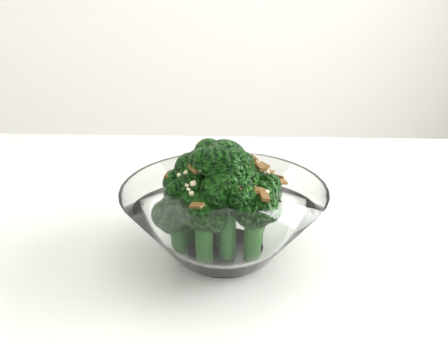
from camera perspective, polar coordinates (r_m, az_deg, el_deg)
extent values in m
cube|color=white|center=(0.59, -14.35, -9.66)|extent=(1.32, 1.00, 0.04)
cylinder|color=white|center=(1.13, 22.05, -16.08)|extent=(0.04, 0.04, 0.71)
cylinder|color=white|center=(0.55, 0.00, -8.33)|extent=(0.09, 0.09, 0.01)
cylinder|color=#1B5215|center=(0.57, 3.99, -4.00)|extent=(0.02, 0.02, 0.04)
sphere|color=#14480D|center=(0.56, 4.08, -1.23)|extent=(0.04, 0.04, 0.04)
cylinder|color=#1B5215|center=(0.51, 3.29, -6.97)|extent=(0.02, 0.02, 0.05)
sphere|color=#14480D|center=(0.49, 3.39, -3.34)|extent=(0.04, 0.04, 0.04)
cylinder|color=#1B5215|center=(0.51, -2.29, -7.18)|extent=(0.02, 0.02, 0.05)
sphere|color=#14480D|center=(0.49, -2.36, -3.70)|extent=(0.04, 0.04, 0.04)
cylinder|color=#1B5215|center=(0.53, -5.18, -6.72)|extent=(0.02, 0.02, 0.04)
sphere|color=#14480D|center=(0.51, -5.30, -3.83)|extent=(0.04, 0.04, 0.04)
cylinder|color=#1B5215|center=(0.53, 0.00, -3.77)|extent=(0.02, 0.02, 0.08)
sphere|color=#14480D|center=(0.51, 0.00, 1.71)|extent=(0.05, 0.05, 0.05)
cylinder|color=#1B5215|center=(0.51, 0.39, -5.67)|extent=(0.02, 0.02, 0.07)
sphere|color=#14480D|center=(0.49, 0.40, -0.91)|extent=(0.05, 0.05, 0.05)
cylinder|color=#1B5215|center=(0.58, -0.13, -3.50)|extent=(0.02, 0.02, 0.04)
sphere|color=#14480D|center=(0.56, -0.13, -0.66)|extent=(0.04, 0.04, 0.04)
cylinder|color=#1B5215|center=(0.54, 3.62, -4.77)|extent=(0.02, 0.02, 0.06)
sphere|color=#14480D|center=(0.52, 3.73, -0.99)|extent=(0.04, 0.04, 0.04)
cylinder|color=#1B5215|center=(0.55, -3.81, -4.66)|extent=(0.02, 0.02, 0.05)
sphere|color=#14480D|center=(0.53, -3.92, -1.00)|extent=(0.05, 0.05, 0.05)
cylinder|color=#1B5215|center=(0.54, -2.22, -3.89)|extent=(0.02, 0.02, 0.07)
sphere|color=#14480D|center=(0.52, -2.31, 0.94)|extent=(0.05, 0.05, 0.05)
cube|color=olive|center=(0.52, 3.06, 2.26)|extent=(0.01, 0.01, 0.00)
cube|color=olive|center=(0.57, -0.74, 2.22)|extent=(0.02, 0.01, 0.01)
cube|color=olive|center=(0.52, 5.27, 0.69)|extent=(0.01, 0.01, 0.01)
cube|color=olive|center=(0.51, -3.87, 1.93)|extent=(0.02, 0.02, 0.01)
cube|color=olive|center=(0.52, 3.28, 2.02)|extent=(0.01, 0.01, 0.01)
cube|color=olive|center=(0.53, 1.48, 3.19)|extent=(0.01, 0.02, 0.01)
cube|color=olive|center=(0.50, 4.32, 1.29)|extent=(0.01, 0.01, 0.01)
cube|color=olive|center=(0.52, -6.22, 0.45)|extent=(0.01, 0.02, 0.01)
cube|color=olive|center=(0.50, -2.02, 2.29)|extent=(0.01, 0.01, 0.01)
cube|color=olive|center=(0.48, 3.42, -1.22)|extent=(0.01, 0.02, 0.00)
cube|color=olive|center=(0.49, -3.34, 1.27)|extent=(0.01, 0.02, 0.01)
cube|color=olive|center=(0.52, -3.70, 1.70)|extent=(0.01, 0.02, 0.01)
cube|color=olive|center=(0.52, 6.53, -0.31)|extent=(0.02, 0.01, 0.01)
cube|color=olive|center=(0.48, 4.58, -1.93)|extent=(0.01, 0.02, 0.01)
cube|color=olive|center=(0.48, 3.89, -1.14)|extent=(0.02, 0.01, 0.01)
cube|color=olive|center=(0.51, -2.07, 3.02)|extent=(0.01, 0.01, 0.01)
cube|color=olive|center=(0.55, -0.68, 2.53)|extent=(0.02, 0.01, 0.01)
cube|color=olive|center=(0.51, 2.98, 2.19)|extent=(0.01, 0.01, 0.01)
cube|color=olive|center=(0.47, -3.13, -3.03)|extent=(0.02, 0.01, 0.01)
cube|color=olive|center=(0.55, 4.59, 1.49)|extent=(0.01, 0.01, 0.01)
cube|color=olive|center=(0.56, 2.89, 1.61)|extent=(0.01, 0.01, 0.01)
cube|color=olive|center=(0.48, -0.99, 2.47)|extent=(0.01, 0.01, 0.01)
cube|color=olive|center=(0.47, 2.11, -1.00)|extent=(0.01, 0.01, 0.01)
cube|color=olive|center=(0.48, 1.05, 1.46)|extent=(0.02, 0.02, 0.01)
cube|color=olive|center=(0.53, 3.28, 2.28)|extent=(0.01, 0.02, 0.01)
cube|color=olive|center=(0.51, 3.76, 1.63)|extent=(0.01, 0.01, 0.01)
cube|color=olive|center=(0.48, 0.93, 2.52)|extent=(0.01, 0.01, 0.00)
cube|color=olive|center=(0.52, -0.15, 3.38)|extent=(0.01, 0.01, 0.01)
cube|color=olive|center=(0.54, 6.10, 0.28)|extent=(0.02, 0.01, 0.01)
cube|color=olive|center=(0.52, -0.97, 3.23)|extent=(0.01, 0.01, 0.01)
cube|color=beige|center=(0.55, 2.56, 2.29)|extent=(0.01, 0.01, 0.00)
cube|color=beige|center=(0.55, -2.48, 2.02)|extent=(0.01, 0.01, 0.01)
cube|color=beige|center=(0.49, -2.20, 1.76)|extent=(0.00, 0.00, 0.00)
cube|color=beige|center=(0.53, 1.74, 3.25)|extent=(0.00, 0.00, 0.00)
cube|color=beige|center=(0.48, 4.96, -1.48)|extent=(0.00, 0.01, 0.00)
cube|color=beige|center=(0.50, -4.35, 0.74)|extent=(0.01, 0.01, 0.00)
cube|color=beige|center=(0.47, -3.74, -1.65)|extent=(0.01, 0.00, 0.00)
cube|color=beige|center=(0.54, -1.23, 2.66)|extent=(0.01, 0.01, 0.00)
cube|color=beige|center=(0.49, 2.32, 1.10)|extent=(0.01, 0.01, 0.00)
cube|color=beige|center=(0.49, -2.67, 0.98)|extent=(0.00, 0.00, 0.00)
cube|color=beige|center=(0.48, -4.08, -1.17)|extent=(0.00, 0.01, 0.00)
cube|color=beige|center=(0.48, -4.27, -0.71)|extent=(0.00, 0.00, 0.00)
cube|color=beige|center=(0.48, -3.55, -0.50)|extent=(0.01, 0.01, 0.00)
cube|color=beige|center=(0.47, 2.59, -1.99)|extent=(0.00, 0.00, 0.00)
cube|color=beige|center=(0.51, 4.93, 0.75)|extent=(0.01, 0.01, 0.01)
cube|color=beige|center=(0.51, 3.70, 1.99)|extent=(0.01, 0.01, 0.01)
cube|color=beige|center=(0.48, -1.20, 2.01)|extent=(0.01, 0.00, 0.00)
cube|color=beige|center=(0.50, -5.17, 0.43)|extent=(0.00, 0.00, 0.00)
cube|color=beige|center=(0.52, -2.54, 3.15)|extent=(0.00, 0.00, 0.00)
cube|color=beige|center=(0.56, -0.18, 2.26)|extent=(0.01, 0.01, 0.00)
cube|color=beige|center=(0.47, 1.70, -0.53)|extent=(0.00, 0.00, 0.00)
cube|color=beige|center=(0.53, 1.51, 2.85)|extent=(0.00, 0.00, 0.00)
cube|color=beige|center=(0.56, 0.97, 2.58)|extent=(0.00, 0.00, 0.00)
cube|color=beige|center=(0.51, -4.06, 1.63)|extent=(0.01, 0.01, 0.01)
cube|color=beige|center=(0.54, -1.27, 2.92)|extent=(0.01, 0.00, 0.00)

